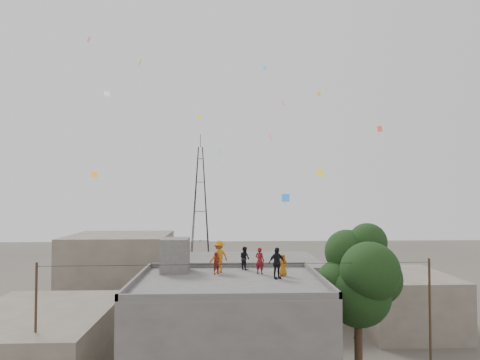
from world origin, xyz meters
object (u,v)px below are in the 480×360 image
(stair_head_box, at_px, (175,255))
(person_red_adult, at_px, (260,261))
(transmission_tower, at_px, (200,205))
(person_dark_adult, at_px, (277,263))
(tree, at_px, (360,277))

(stair_head_box, distance_m, person_red_adult, 5.10)
(transmission_tower, height_order, person_dark_adult, transmission_tower)
(transmission_tower, bearing_deg, tree, -73.91)
(transmission_tower, relative_size, person_red_adult, 12.99)
(tree, height_order, person_red_adult, tree)
(stair_head_box, bearing_deg, person_red_adult, -9.38)
(transmission_tower, distance_m, person_dark_adult, 40.20)
(person_dark_adult, bearing_deg, tree, -20.84)
(stair_head_box, height_order, tree, tree)
(person_red_adult, relative_size, person_dark_adult, 0.89)
(person_red_adult, bearing_deg, person_dark_adult, 152.90)
(tree, bearing_deg, stair_head_box, 169.26)
(person_red_adult, distance_m, person_dark_adult, 1.59)
(tree, relative_size, person_dark_adult, 5.29)
(stair_head_box, xyz_separation_m, person_red_adult, (5.03, -0.83, -0.23))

